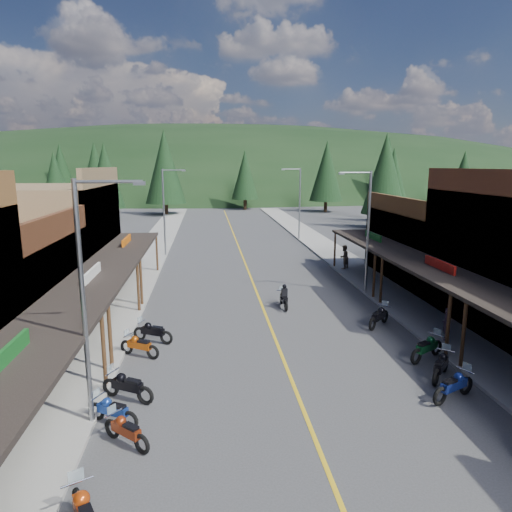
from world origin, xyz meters
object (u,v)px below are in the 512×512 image
object	(u,v)px
pine_6	(463,175)
bike_west_6	(127,385)
bike_east_6	(441,364)
pedestrian_east_b	(344,257)
pine_2	(165,167)
bike_east_7	(427,346)
pine_3	(245,175)
pine_7	(61,170)
shop_east_3	(439,246)
streetlight_1	(165,209)
pine_10	(105,176)
pine_9	(393,178)
streetlight_3	(298,200)
rider_on_bike	(284,298)
pine_4	(327,171)
bike_west_7	(139,345)
bike_west_8	(153,331)
pedestrian_east_a	(446,324)
pine_8	(56,184)
pine_1	(95,171)
bike_west_5	(113,409)
bike_east_8	(379,316)
pine_11	(385,174)
bike_west_4	(126,429)
streetlight_0	(87,294)
streetlight_2	(366,227)
shop_west_3	(49,239)
bike_east_5	(454,384)
pine_5	(388,166)

from	to	relation	value
pine_6	bike_west_6	bearing A→B (deg)	-127.29
bike_east_6	pedestrian_east_b	distance (m)	18.97
pine_2	bike_east_7	distance (m)	62.93
pine_3	pedestrian_east_b	xyz separation A→B (m)	(3.67, -51.24, -5.37)
pedestrian_east_b	pine_7	bearing A→B (deg)	-97.79
shop_east_3	pine_3	world-z (taller)	pine_3
streetlight_1	pine_7	distance (m)	59.59
pine_3	pine_10	size ratio (longest dim) A/B	0.95
pine_9	pine_10	xyz separation A→B (m)	(-42.00, 5.00, 0.40)
pine_3	bike_east_6	distance (m)	70.40
pine_9	bike_east_7	size ratio (longest dim) A/B	4.96
bike_east_7	streetlight_3	bearing A→B (deg)	147.61
streetlight_1	rider_on_bike	xyz separation A→B (m)	(8.19, -16.40, -3.86)
pine_4	bike_west_7	xyz separation A→B (m)	(-24.31, -60.67, -6.67)
bike_west_8	pedestrian_east_a	world-z (taller)	pedestrian_east_a
bike_west_6	rider_on_bike	bearing A→B (deg)	-7.25
pine_8	pine_3	bearing A→B (deg)	45.00
pine_1	bike_east_6	world-z (taller)	pine_1
pine_7	bike_east_7	xyz separation A→B (m)	(38.22, -78.36, -6.62)
pine_6	bike_west_5	size ratio (longest dim) A/B	5.71
pine_10	bike_east_8	world-z (taller)	pine_10
pine_11	pine_3	bearing A→B (deg)	119.74
bike_west_4	bike_west_5	world-z (taller)	bike_west_4
streetlight_0	bike_east_8	xyz separation A→B (m)	(12.63, 7.89, -3.85)
streetlight_2	bike_east_8	world-z (taller)	streetlight_2
pine_4	pine_8	distance (m)	44.74
bike_west_7	pedestrian_east_a	bearing A→B (deg)	-59.64
pine_4	pine_8	size ratio (longest dim) A/B	1.25
pine_4	pine_6	xyz separation A→B (m)	(28.00, 4.00, -0.75)
bike_west_7	streetlight_3	bearing A→B (deg)	6.48
shop_east_3	streetlight_2	world-z (taller)	streetlight_2
shop_west_3	bike_east_6	distance (m)	25.20
pine_6	bike_east_5	bearing A→B (deg)	-120.11
pine_11	bike_east_5	world-z (taller)	pine_11
pine_8	rider_on_bike	distance (m)	41.86
streetlight_2	bike_east_7	distance (m)	11.07
bike_west_6	bike_east_5	distance (m)	11.80
streetlight_3	bike_west_7	bearing A→B (deg)	-113.38
streetlight_3	pedestrian_east_a	size ratio (longest dim) A/B	5.07
bike_west_4	bike_west_7	world-z (taller)	bike_west_7
pine_4	streetlight_0	bearing A→B (deg)	-110.71
pine_2	pine_3	world-z (taller)	pine_2
streetlight_0	pine_11	xyz separation A→B (m)	(26.95, 44.00, 2.73)
shop_east_3	pedestrian_east_b	world-z (taller)	shop_east_3
pine_6	bike_west_8	world-z (taller)	pine_6
pine_11	pedestrian_east_a	bearing A→B (deg)	-107.22
pine_5	streetlight_3	bearing A→B (deg)	-122.78
pine_10	bike_east_7	distance (m)	58.01
pine_7	pine_8	bearing A→B (deg)	-74.48
bike_east_6	bike_east_8	bearing A→B (deg)	133.61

